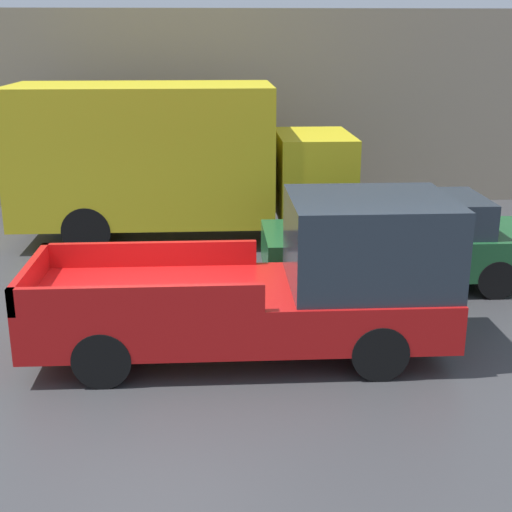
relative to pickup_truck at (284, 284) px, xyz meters
name	(u,v)px	position (x,y,z in m)	size (l,w,h in m)	color
ground_plane	(155,347)	(-1.85, 0.24, -1.02)	(60.00, 60.00, 0.00)	#3D3D3F
building_wall	(179,110)	(-1.85, 9.33, 1.44)	(28.00, 0.15, 4.92)	gray
pickup_truck	(284,284)	(0.00, 0.00, 0.00)	(5.76, 2.04, 2.23)	red
car	(401,240)	(2.35, 2.75, -0.21)	(4.81, 1.86, 1.60)	#1E592D
delivery_truck	(170,157)	(-1.90, 6.03, 0.76)	(7.18, 2.56, 3.31)	gold
newspaper_box	(57,188)	(-5.00, 9.00, -0.49)	(0.45, 0.40, 1.06)	#194CB2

